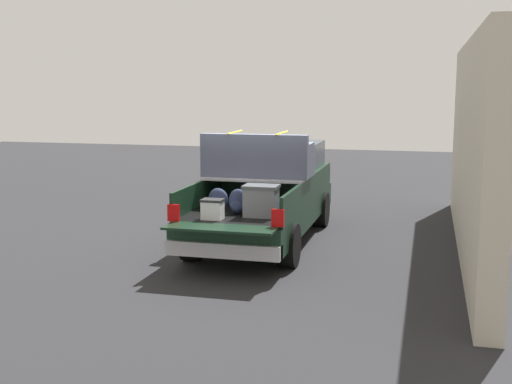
{
  "coord_description": "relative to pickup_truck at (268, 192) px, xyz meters",
  "views": [
    {
      "loc": [
        -12.74,
        -3.14,
        3.1
      ],
      "look_at": [
        -0.6,
        0.0,
        1.1
      ],
      "focal_mm": 46.91,
      "sensor_mm": 36.0,
      "label": 1
    }
  ],
  "objects": [
    {
      "name": "pickup_truck",
      "position": [
        0.0,
        0.0,
        0.0
      ],
      "size": [
        6.05,
        2.06,
        2.23
      ],
      "color": "black",
      "rests_on": "ground_plane"
    },
    {
      "name": "building_facade",
      "position": [
        -0.07,
        -3.94,
        0.99
      ],
      "size": [
        9.94,
        0.36,
        3.91
      ],
      "primitive_type": "cube",
      "color": "beige",
      "rests_on": "ground_plane"
    },
    {
      "name": "ground_plane",
      "position": [
        -0.36,
        0.0,
        -0.96
      ],
      "size": [
        40.0,
        40.0,
        0.0
      ],
      "primitive_type": "plane",
      "color": "#262628"
    }
  ]
}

